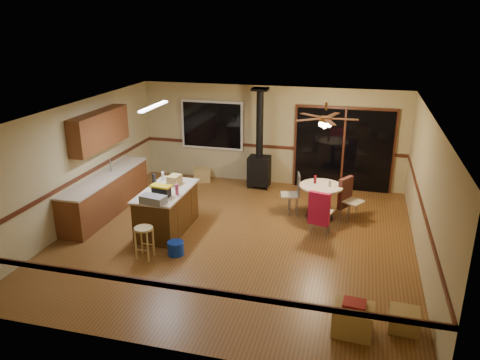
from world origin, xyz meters
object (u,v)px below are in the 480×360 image
(toolbox_black, at_px, (161,191))
(chair_right, at_px, (346,193))
(dining_table, at_px, (321,196))
(bar_stool, at_px, (144,243))
(toolbox_grey, at_px, (153,199))
(box_corner_a, at_px, (353,320))
(box_corner_b, at_px, (404,320))
(kitchen_island, at_px, (167,210))
(blue_bucket, at_px, (176,248))
(wood_stove, at_px, (259,160))
(chair_near, at_px, (320,208))
(box_under_window, at_px, (202,175))
(chair_left, at_px, (295,189))

(toolbox_black, relative_size, chair_right, 0.50)
(dining_table, bearing_deg, bar_stool, -138.33)
(toolbox_grey, height_order, box_corner_a, toolbox_grey)
(toolbox_black, xyz_separation_m, bar_stool, (0.01, -0.90, -0.69))
(box_corner_a, xyz_separation_m, box_corner_b, (0.71, 0.24, -0.04))
(kitchen_island, xyz_separation_m, blue_bucket, (0.57, -0.97, -0.32))
(toolbox_black, xyz_separation_m, dining_table, (3.00, 1.76, -0.46))
(kitchen_island, xyz_separation_m, toolbox_black, (0.05, -0.33, 0.54))
(toolbox_grey, xyz_separation_m, toolbox_black, (0.00, 0.39, 0.02))
(toolbox_grey, relative_size, dining_table, 0.51)
(toolbox_black, height_order, dining_table, toolbox_black)
(wood_stove, distance_m, chair_near, 3.09)
(bar_stool, bearing_deg, dining_table, 41.67)
(box_corner_a, bearing_deg, chair_near, 104.52)
(kitchen_island, relative_size, blue_bucket, 5.38)
(kitchen_island, height_order, toolbox_black, toolbox_black)
(chair_near, relative_size, box_corner_a, 1.27)
(toolbox_grey, height_order, box_under_window, toolbox_grey)
(chair_right, height_order, box_corner_a, chair_right)
(chair_left, bearing_deg, box_corner_a, -70.38)
(kitchen_island, height_order, chair_near, chair_near)
(wood_stove, xyz_separation_m, box_corner_b, (3.30, -5.30, -0.56))
(chair_left, relative_size, chair_near, 0.74)
(kitchen_island, bearing_deg, toolbox_grey, -85.91)
(toolbox_black, distance_m, box_corner_a, 4.47)
(box_corner_b, bearing_deg, kitchen_island, 153.90)
(bar_stool, relative_size, chair_right, 0.89)
(blue_bucket, distance_m, chair_left, 3.17)
(bar_stool, xyz_separation_m, box_under_window, (-0.36, 4.33, -0.13))
(toolbox_grey, bearing_deg, box_corner_b, -18.63)
(wood_stove, xyz_separation_m, box_corner_a, (2.59, -5.54, -0.52))
(kitchen_island, distance_m, blue_bucket, 1.17)
(blue_bucket, distance_m, dining_table, 3.47)
(chair_near, height_order, box_under_window, chair_near)
(toolbox_black, bearing_deg, box_under_window, 95.82)
(chair_near, distance_m, box_corner_a, 3.16)
(kitchen_island, bearing_deg, box_under_window, 95.48)
(blue_bucket, height_order, box_under_window, box_under_window)
(chair_right, relative_size, box_corner_b, 1.70)
(bar_stool, distance_m, box_corner_a, 4.03)
(chair_left, height_order, box_corner_a, chair_left)
(box_under_window, xyz_separation_m, box_corner_b, (4.90, -5.35, -0.01))
(wood_stove, xyz_separation_m, chair_near, (1.80, -2.50, -0.13))
(kitchen_island, xyz_separation_m, chair_right, (3.59, 1.57, 0.14))
(chair_right, bearing_deg, box_corner_a, -85.77)
(kitchen_island, height_order, bar_stool, kitchen_island)
(blue_bucket, distance_m, box_under_window, 4.16)
(blue_bucket, bearing_deg, toolbox_black, 129.31)
(kitchen_island, distance_m, box_corner_b, 5.13)
(bar_stool, height_order, box_corner_a, bar_stool)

